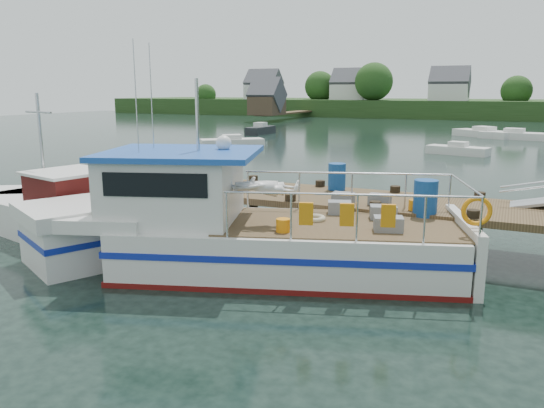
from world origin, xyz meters
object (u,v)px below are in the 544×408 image
at_px(moored_a, 232,142).
at_px(work_boat, 55,212).
at_px(lobster_boat, 232,230).
at_px(moored_b, 458,150).
at_px(moored_e, 260,130).
at_px(moored_d, 484,133).
at_px(moored_far, 514,135).
at_px(moored_rowboat, 181,157).

bearing_deg(moored_a, work_boat, -92.63).
bearing_deg(moored_a, lobster_boat, -80.77).
bearing_deg(moored_b, moored_e, 132.04).
bearing_deg(moored_a, moored_e, 85.37).
bearing_deg(work_boat, moored_d, 90.34).
distance_m(moored_d, moored_e, 22.53).
bearing_deg(work_boat, moored_far, 86.63).
distance_m(moored_far, moored_d, 2.99).
bearing_deg(moored_d, lobster_boat, -118.92).
xyz_separation_m(moored_a, moored_d, (18.55, 17.96, 0.04)).
xyz_separation_m(lobster_boat, moored_e, (-18.10, 39.31, -0.59)).
distance_m(moored_far, moored_e, 24.90).
bearing_deg(moored_a, moored_rowboat, -97.55).
bearing_deg(moored_d, moored_a, -160.20).
distance_m(lobster_boat, moored_far, 44.36).
xyz_separation_m(moored_rowboat, moored_far, (18.97, 27.57, -0.03)).
bearing_deg(moored_rowboat, moored_far, 55.24).
bearing_deg(moored_far, lobster_boat, -102.95).
distance_m(work_boat, moored_d, 45.69).
distance_m(work_boat, moored_far, 45.19).
bearing_deg(lobster_boat, moored_rowboat, 109.43).
distance_m(moored_a, moored_b, 17.74).
relative_size(moored_b, moored_e, 1.01).
distance_m(work_boat, moored_b, 29.64).
bearing_deg(moored_e, moored_b, -36.49).
bearing_deg(moored_rowboat, moored_d, 60.34).
height_order(work_boat, moored_e, work_boat).
xyz_separation_m(work_boat, moored_far, (13.24, 43.21, -0.33)).
height_order(lobster_boat, moored_a, lobster_boat).
height_order(moored_far, moored_d, moored_d).
bearing_deg(work_boat, lobster_boat, 7.92).
xyz_separation_m(lobster_boat, moored_far, (6.37, 43.90, -0.66)).
distance_m(moored_rowboat, moored_b, 19.75).
height_order(moored_b, moored_d, moored_d).
bearing_deg(lobster_boat, moored_far, 63.52).
bearing_deg(moored_b, work_boat, -130.06).
bearing_deg(moored_d, moored_b, -117.33).
bearing_deg(moored_e, moored_d, 5.43).
xyz_separation_m(moored_a, moored_e, (-3.21, 12.12, 0.10)).
bearing_deg(moored_e, work_boat, -83.36).
relative_size(moored_far, moored_b, 1.41).
xyz_separation_m(moored_rowboat, moored_d, (16.26, 28.82, -0.02)).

